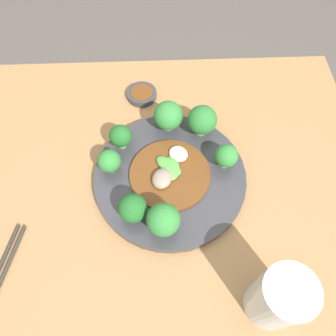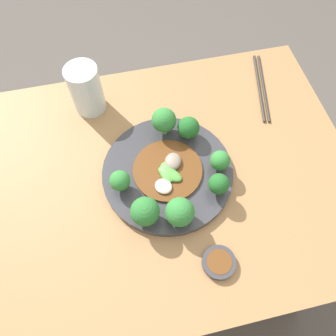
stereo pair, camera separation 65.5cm
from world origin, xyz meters
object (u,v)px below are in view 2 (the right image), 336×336
at_px(plate, 168,174).
at_px(broccoli_northwest, 219,184).
at_px(broccoli_west, 220,161).
at_px(drinking_glass, 86,89).
at_px(broccoli_northeast, 145,212).
at_px(chopsticks, 261,87).
at_px(broccoli_north, 180,212).
at_px(broccoli_east, 120,181).
at_px(broccoli_southwest, 188,128).
at_px(sauce_dish, 219,262).
at_px(broccoli_south, 163,121).
at_px(stirfry_center, 168,171).

relative_size(plate, broccoli_northwest, 5.24).
bearing_deg(broccoli_west, drinking_glass, -44.00).
height_order(broccoli_northeast, chopsticks, broccoli_northeast).
xyz_separation_m(broccoli_west, broccoli_northeast, (0.18, 0.08, 0.01)).
xyz_separation_m(plate, broccoli_north, (0.00, 0.11, 0.05)).
xyz_separation_m(broccoli_east, broccoli_southwest, (-0.18, -0.10, 0.00)).
height_order(broccoli_west, sauce_dish, broccoli_west).
height_order(broccoli_southwest, broccoli_northwest, broccoli_southwest).
bearing_deg(drinking_glass, broccoli_east, 99.36).
distance_m(broccoli_east, sauce_dish, 0.26).
distance_m(broccoli_south, chopsticks, 0.31).
bearing_deg(broccoli_northwest, broccoli_southwest, -80.27).
distance_m(drinking_glass, sauce_dish, 0.50).
distance_m(broccoli_south, drinking_glass, 0.21).
bearing_deg(broccoli_east, broccoli_southwest, -150.29).
height_order(broccoli_north, broccoli_southwest, broccoli_north).
distance_m(broccoli_east, broccoli_south, 0.18).
relative_size(broccoli_west, broccoli_south, 0.74).
bearing_deg(broccoli_south, sauce_dish, 97.24).
height_order(broccoli_east, broccoli_southwest, broccoli_southwest).
xyz_separation_m(broccoli_west, drinking_glass, (0.26, -0.25, 0.02)).
height_order(plate, sauce_dish, plate).
bearing_deg(stirfry_center, broccoli_northwest, 144.58).
distance_m(broccoli_south, stirfry_center, 0.12).
xyz_separation_m(plate, stirfry_center, (-0.00, 0.00, 0.02)).
relative_size(broccoli_west, broccoli_northeast, 0.77).
xyz_separation_m(broccoli_west, sauce_dish, (0.06, 0.20, -0.04)).
relative_size(broccoli_north, broccoli_southwest, 1.13).
distance_m(broccoli_southwest, sauce_dish, 0.30).
bearing_deg(sauce_dish, broccoli_east, -50.97).
bearing_deg(broccoli_east, plate, -172.31).
xyz_separation_m(broccoli_southwest, drinking_glass, (0.22, -0.16, 0.01)).
distance_m(broccoli_southwest, broccoli_northeast, 0.23).
relative_size(broccoli_south, sauce_dish, 1.07).
bearing_deg(broccoli_south, broccoli_west, 128.65).
height_order(broccoli_southwest, stirfry_center, broccoli_southwest).
xyz_separation_m(broccoli_south, stirfry_center, (0.01, 0.11, -0.04)).
xyz_separation_m(plate, broccoli_northeast, (0.07, 0.10, 0.05)).
height_order(broccoli_east, chopsticks, broccoli_east).
bearing_deg(broccoli_south, plate, 82.96).
bearing_deg(sauce_dish, broccoli_southwest, -92.32).
relative_size(broccoli_west, broccoli_southwest, 0.89).
height_order(drinking_glass, chopsticks, drinking_glass).
relative_size(broccoli_east, broccoli_northeast, 0.80).
bearing_deg(broccoli_northwest, broccoli_east, -14.85).
distance_m(broccoli_east, broccoli_southwest, 0.20).
bearing_deg(plate, chopsticks, -146.02).
bearing_deg(broccoli_southwest, broccoli_northwest, 99.73).
bearing_deg(sauce_dish, broccoli_north, -61.32).
bearing_deg(broccoli_northwest, broccoli_south, -66.02).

